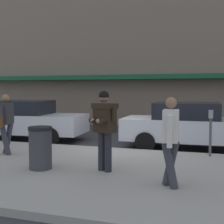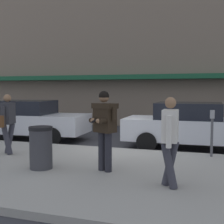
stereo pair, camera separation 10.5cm
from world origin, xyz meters
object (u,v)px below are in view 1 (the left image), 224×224
(parked_sedan_near, at_px, (26,120))
(parking_meter, at_px, (211,126))
(trash_bin, at_px, (40,148))
(parked_sedan_mid, at_px, (191,126))
(pedestrian_with_bag, at_px, (6,120))
(man_texting_on_phone, at_px, (104,122))
(pedestrian_in_light_coat, at_px, (171,136))

(parked_sedan_near, relative_size, parking_meter, 3.64)
(parking_meter, xyz_separation_m, trash_bin, (-3.73, -2.62, -0.34))
(parked_sedan_near, bearing_deg, trash_bin, -53.33)
(parked_sedan_mid, relative_size, trash_bin, 4.64)
(pedestrian_with_bag, bearing_deg, parking_meter, 15.30)
(trash_bin, bearing_deg, parking_meter, 35.07)
(man_texting_on_phone, height_order, pedestrian_in_light_coat, man_texting_on_phone)
(pedestrian_in_light_coat, xyz_separation_m, trash_bin, (-3.02, 0.43, -0.47))
(parked_sedan_mid, height_order, trash_bin, parked_sedan_mid)
(man_texting_on_phone, bearing_deg, parked_sedan_mid, 67.29)
(parking_meter, height_order, trash_bin, parking_meter)
(parked_sedan_mid, relative_size, pedestrian_in_light_coat, 2.67)
(parked_sedan_mid, distance_m, pedestrian_in_light_coat, 4.61)
(parked_sedan_near, xyz_separation_m, man_texting_on_phone, (4.56, -3.88, 0.46))
(parked_sedan_mid, distance_m, pedestrian_with_bag, 5.76)
(parking_meter, relative_size, trash_bin, 1.30)
(man_texting_on_phone, bearing_deg, pedestrian_in_light_coat, -23.94)
(parked_sedan_mid, bearing_deg, parking_meter, -68.46)
(pedestrian_in_light_coat, bearing_deg, parked_sedan_mid, 88.90)
(parked_sedan_near, height_order, parking_meter, parked_sedan_near)
(man_texting_on_phone, relative_size, parking_meter, 1.42)
(pedestrian_with_bag, relative_size, parking_meter, 1.34)
(pedestrian_with_bag, distance_m, trash_bin, 2.13)
(man_texting_on_phone, relative_size, trash_bin, 1.84)
(parked_sedan_mid, height_order, man_texting_on_phone, man_texting_on_phone)
(pedestrian_with_bag, relative_size, trash_bin, 1.74)
(pedestrian_with_bag, bearing_deg, parked_sedan_mid, 32.16)
(man_texting_on_phone, bearing_deg, parking_meter, 46.25)
(parked_sedan_near, relative_size, pedestrian_in_light_coat, 2.72)
(pedestrian_in_light_coat, height_order, trash_bin, pedestrian_in_light_coat)
(pedestrian_in_light_coat, distance_m, trash_bin, 3.09)
(man_texting_on_phone, distance_m, trash_bin, 1.62)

